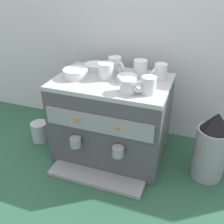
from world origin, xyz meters
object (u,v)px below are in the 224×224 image
object	(u,v)px
ceramic_cup_3	(140,68)
ceramic_cup_5	(115,65)
ceramic_cup_1	(160,72)
ceramic_cup_2	(129,86)
ceramic_cup_0	(148,85)
coffee_grinder	(211,147)
ceramic_cup_4	(106,70)
ceramic_bowl_0	(127,78)
ceramic_bowl_1	(95,67)
espresso_machine	(112,119)
milk_pitcher	(40,132)

from	to	relation	value
ceramic_cup_3	ceramic_cup_5	bearing A→B (deg)	-178.63
ceramic_cup_1	ceramic_cup_2	world-z (taller)	ceramic_cup_1
ceramic_cup_3	ceramic_cup_0	bearing A→B (deg)	-66.59
coffee_grinder	ceramic_cup_1	bearing A→B (deg)	160.42
ceramic_cup_4	ceramic_cup_5	xyz separation A→B (m)	(0.02, 0.09, 0.00)
ceramic_bowl_0	coffee_grinder	bearing A→B (deg)	-3.18
ceramic_bowl_0	coffee_grinder	size ratio (longest dim) A/B	0.28
ceramic_cup_3	coffee_grinder	world-z (taller)	ceramic_cup_3
ceramic_cup_1	ceramic_bowl_1	distance (m)	0.36
espresso_machine	milk_pitcher	size ratio (longest dim) A/B	4.79
ceramic_bowl_0	espresso_machine	bearing A→B (deg)	-170.28
ceramic_cup_0	ceramic_bowl_0	world-z (taller)	ceramic_cup_0
ceramic_cup_0	ceramic_cup_1	size ratio (longest dim) A/B	0.97
espresso_machine	ceramic_bowl_0	xyz separation A→B (m)	(0.08, 0.01, 0.24)
ceramic_cup_5	ceramic_bowl_1	bearing A→B (deg)	-179.24
ceramic_cup_4	ceramic_cup_1	bearing A→B (deg)	16.56
ceramic_bowl_0	ceramic_bowl_1	size ratio (longest dim) A/B	0.86
espresso_machine	coffee_grinder	world-z (taller)	espresso_machine
espresso_machine	ceramic_cup_0	bearing A→B (deg)	-23.67
ceramic_cup_5	milk_pitcher	distance (m)	0.64
ceramic_cup_3	milk_pitcher	bearing A→B (deg)	-165.86
ceramic_cup_1	coffee_grinder	world-z (taller)	ceramic_cup_1
ceramic_cup_5	ceramic_bowl_0	xyz separation A→B (m)	(0.09, -0.09, -0.03)
ceramic_cup_1	ceramic_cup_4	distance (m)	0.27
espresso_machine	ceramic_bowl_1	xyz separation A→B (m)	(-0.13, 0.10, 0.25)
ceramic_cup_4	milk_pitcher	xyz separation A→B (m)	(-0.42, -0.06, -0.43)
ceramic_cup_2	espresso_machine	bearing A→B (deg)	138.71
ceramic_cup_2	ceramic_cup_1	bearing A→B (deg)	63.28
ceramic_bowl_1	milk_pitcher	bearing A→B (deg)	-156.72
ceramic_cup_4	ceramic_bowl_1	distance (m)	0.13
ceramic_cup_0	ceramic_cup_3	bearing A→B (deg)	113.41
ceramic_cup_3	ceramic_cup_4	bearing A→B (deg)	-149.49
ceramic_cup_2	milk_pitcher	bearing A→B (deg)	173.07
ceramic_cup_1	ceramic_cup_5	bearing A→B (deg)	177.61
ceramic_cup_0	ceramic_cup_4	world-z (taller)	ceramic_cup_4
ceramic_cup_3	ceramic_bowl_0	size ratio (longest dim) A/B	1.12
ceramic_cup_3	ceramic_cup_5	distance (m)	0.14
ceramic_cup_1	ceramic_cup_3	world-z (taller)	ceramic_cup_3
ceramic_cup_0	ceramic_cup_4	size ratio (longest dim) A/B	0.77
coffee_grinder	milk_pitcher	xyz separation A→B (m)	(-0.99, -0.02, -0.12)
ceramic_bowl_1	ceramic_cup_0	bearing A→B (deg)	-29.95
ceramic_cup_2	milk_pitcher	size ratio (longest dim) A/B	0.90
espresso_machine	coffee_grinder	distance (m)	0.53
espresso_machine	ceramic_cup_2	distance (m)	0.31
ceramic_cup_3	milk_pitcher	distance (m)	0.74
ceramic_bowl_0	ceramic_cup_2	bearing A→B (deg)	-69.44
ceramic_cup_3	ceramic_cup_4	distance (m)	0.18
ceramic_cup_0	coffee_grinder	world-z (taller)	ceramic_cup_0
ceramic_bowl_1	ceramic_cup_2	bearing A→B (deg)	-39.72
ceramic_cup_1	ceramic_cup_4	bearing A→B (deg)	-163.44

